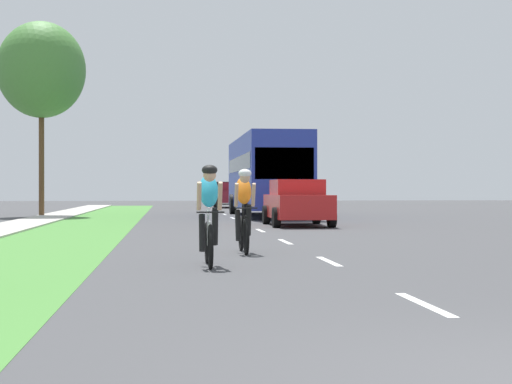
{
  "coord_description": "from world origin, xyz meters",
  "views": [
    {
      "loc": [
        -2.66,
        -4.64,
        1.21
      ],
      "look_at": [
        -0.0,
        20.04,
        1.12
      ],
      "focal_mm": 57.24,
      "sensor_mm": 36.0,
      "label": 1
    }
  ],
  "objects_px": {
    "sedan_red": "(297,202)",
    "street_tree_far": "(41,70)",
    "cyclist_trailing": "(244,210)",
    "pickup_maroon": "(232,195)",
    "suv_black": "(221,192)",
    "bus_blue": "(266,172)",
    "cyclist_lead": "(209,214)"
  },
  "relations": [
    {
      "from": "bus_blue",
      "to": "street_tree_far",
      "type": "height_order",
      "value": "street_tree_far"
    },
    {
      "from": "cyclist_lead",
      "to": "cyclist_trailing",
      "type": "distance_m",
      "value": 2.7
    },
    {
      "from": "cyclist_lead",
      "to": "street_tree_far",
      "type": "xyz_separation_m",
      "value": [
        -6.27,
        24.49,
        5.71
      ]
    },
    {
      "from": "suv_black",
      "to": "street_tree_far",
      "type": "relative_size",
      "value": 0.54
    },
    {
      "from": "street_tree_far",
      "to": "pickup_maroon",
      "type": "bearing_deg",
      "value": 58.55
    },
    {
      "from": "pickup_maroon",
      "to": "suv_black",
      "type": "distance_m",
      "value": 12.46
    },
    {
      "from": "sedan_red",
      "to": "pickup_maroon",
      "type": "xyz_separation_m",
      "value": [
        -0.1,
        26.58,
        0.06
      ]
    },
    {
      "from": "suv_black",
      "to": "sedan_red",
      "type": "bearing_deg",
      "value": -89.95
    },
    {
      "from": "sedan_red",
      "to": "street_tree_far",
      "type": "distance_m",
      "value": 15.59
    },
    {
      "from": "cyclist_trailing",
      "to": "street_tree_far",
      "type": "height_order",
      "value": "street_tree_far"
    },
    {
      "from": "cyclist_trailing",
      "to": "pickup_maroon",
      "type": "height_order",
      "value": "pickup_maroon"
    },
    {
      "from": "suv_black",
      "to": "cyclist_trailing",
      "type": "bearing_deg",
      "value": -93.16
    },
    {
      "from": "sedan_red",
      "to": "suv_black",
      "type": "xyz_separation_m",
      "value": [
        -0.04,
        39.04,
        0.18
      ]
    },
    {
      "from": "sedan_red",
      "to": "street_tree_far",
      "type": "height_order",
      "value": "street_tree_far"
    },
    {
      "from": "cyclist_trailing",
      "to": "pickup_maroon",
      "type": "distance_m",
      "value": 37.98
    },
    {
      "from": "pickup_maroon",
      "to": "street_tree_far",
      "type": "relative_size",
      "value": 0.59
    },
    {
      "from": "cyclist_trailing",
      "to": "street_tree_far",
      "type": "xyz_separation_m",
      "value": [
        -7.05,
        21.91,
        5.71
      ]
    },
    {
      "from": "bus_blue",
      "to": "pickup_maroon",
      "type": "xyz_separation_m",
      "value": [
        -0.22,
        17.0,
        -1.15
      ]
    },
    {
      "from": "pickup_maroon",
      "to": "sedan_red",
      "type": "bearing_deg",
      "value": -89.78
    },
    {
      "from": "cyclist_lead",
      "to": "bus_blue",
      "type": "xyz_separation_m",
      "value": [
        3.72,
        23.47,
        1.17
      ]
    },
    {
      "from": "sedan_red",
      "to": "street_tree_far",
      "type": "bearing_deg",
      "value": 132.95
    },
    {
      "from": "cyclist_trailing",
      "to": "suv_black",
      "type": "bearing_deg",
      "value": 86.84
    },
    {
      "from": "sedan_red",
      "to": "suv_black",
      "type": "relative_size",
      "value": 0.91
    },
    {
      "from": "cyclist_lead",
      "to": "street_tree_far",
      "type": "bearing_deg",
      "value": 104.35
    },
    {
      "from": "suv_black",
      "to": "street_tree_far",
      "type": "bearing_deg",
      "value": -109.08
    },
    {
      "from": "cyclist_trailing",
      "to": "pickup_maroon",
      "type": "relative_size",
      "value": 0.34
    },
    {
      "from": "cyclist_lead",
      "to": "sedan_red",
      "type": "bearing_deg",
      "value": 75.45
    },
    {
      "from": "cyclist_lead",
      "to": "sedan_red",
      "type": "height_order",
      "value": "cyclist_lead"
    },
    {
      "from": "cyclist_lead",
      "to": "suv_black",
      "type": "distance_m",
      "value": 53.05
    },
    {
      "from": "bus_blue",
      "to": "street_tree_far",
      "type": "bearing_deg",
      "value": 174.14
    },
    {
      "from": "cyclist_lead",
      "to": "cyclist_trailing",
      "type": "xyz_separation_m",
      "value": [
        0.79,
        2.58,
        0.0
      ]
    },
    {
      "from": "suv_black",
      "to": "street_tree_far",
      "type": "xyz_separation_m",
      "value": [
        -9.84,
        -28.44,
        5.57
      ]
    }
  ]
}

